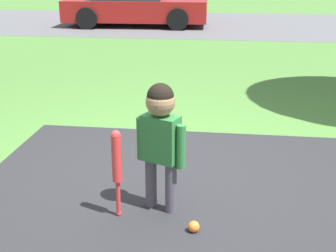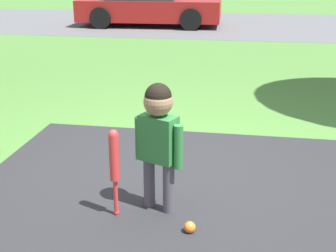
{
  "view_description": "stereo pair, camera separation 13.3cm",
  "coord_description": "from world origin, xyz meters",
  "px_view_note": "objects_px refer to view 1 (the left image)",
  "views": [
    {
      "loc": [
        0.45,
        -3.74,
        1.75
      ],
      "look_at": [
        -0.01,
        -0.28,
        0.52
      ],
      "focal_mm": 50.0,
      "sensor_mm": 36.0,
      "label": 1
    },
    {
      "loc": [
        0.58,
        -3.72,
        1.75
      ],
      "look_at": [
        -0.01,
        -0.28,
        0.52
      ],
      "focal_mm": 50.0,
      "sensor_mm": 36.0,
      "label": 2
    }
  ],
  "objects_px": {
    "parked_car": "(136,5)",
    "baseball_bat": "(117,162)",
    "sports_ball": "(194,227)",
    "child": "(161,130)"
  },
  "relations": [
    {
      "from": "sports_ball",
      "to": "parked_car",
      "type": "bearing_deg",
      "value": 103.29
    },
    {
      "from": "child",
      "to": "sports_ball",
      "type": "height_order",
      "value": "child"
    },
    {
      "from": "sports_ball",
      "to": "parked_car",
      "type": "distance_m",
      "value": 10.84
    },
    {
      "from": "baseball_bat",
      "to": "sports_ball",
      "type": "relative_size",
      "value": 8.16
    },
    {
      "from": "child",
      "to": "sports_ball",
      "type": "distance_m",
      "value": 0.7
    },
    {
      "from": "child",
      "to": "parked_car",
      "type": "height_order",
      "value": "parked_car"
    },
    {
      "from": "parked_car",
      "to": "baseball_bat",
      "type": "bearing_deg",
      "value": -81.69
    },
    {
      "from": "baseball_bat",
      "to": "parked_car",
      "type": "height_order",
      "value": "parked_car"
    },
    {
      "from": "child",
      "to": "parked_car",
      "type": "distance_m",
      "value": 10.49
    },
    {
      "from": "sports_ball",
      "to": "parked_car",
      "type": "relative_size",
      "value": 0.02
    }
  ]
}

